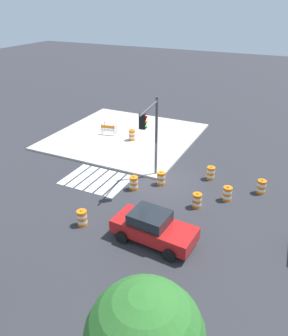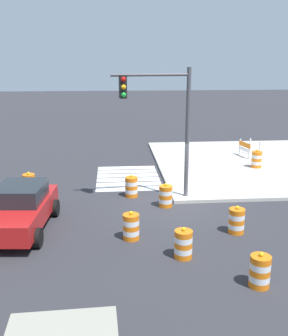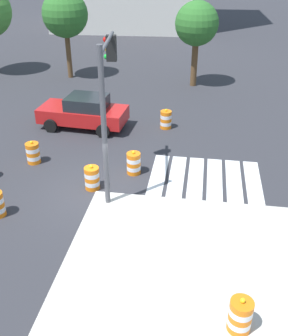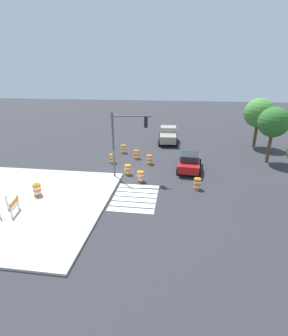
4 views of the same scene
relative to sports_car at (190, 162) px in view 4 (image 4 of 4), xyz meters
The scene contains 17 objects.
ground_plane 6.33m from the sports_car, 70.27° to the right, with size 120.00×120.00×0.00m, color #2D2D33.
sidewalk_corner 14.43m from the sports_car, 55.71° to the right, with size 12.00×12.00×0.15m, color #BCB7AD.
crosswalk_stripes 7.42m from the sports_car, 33.88° to the right, with size 4.35×3.20×0.02m.
sports_car is the anchor object (origin of this frame).
pickup_truck 9.98m from the sports_car, 165.72° to the right, with size 5.23×2.51×1.92m.
traffic_barrel_near_corner 5.83m from the sports_car, 71.16° to the right, with size 0.56×0.56×1.02m.
traffic_barrel_crosswalk_end 5.27m from the sports_car, 52.03° to the right, with size 0.56×0.56×1.02m.
traffic_barrel_median_near 8.45m from the sports_car, 120.86° to the right, with size 0.56×0.56×1.02m.
traffic_barrel_median_far 7.72m from the sports_car, 96.75° to the right, with size 0.56×0.56×1.02m.
traffic_barrel_far_curb 4.09m from the sports_car, 105.85° to the right, with size 0.56×0.56×1.02m.
traffic_barrel_lane_center 4.10m from the sports_car, ahead, with size 0.56×0.56×1.02m.
traffic_barrel_opposite_curb 6.05m from the sports_car, 115.09° to the right, with size 0.56×0.56×1.02m.
traffic_barrel_on_sidewalk 13.27m from the sports_car, 57.95° to the right, with size 0.56×0.56×1.02m.
construction_barricade 14.98m from the sports_car, 50.33° to the right, with size 1.37×1.01×1.00m.
traffic_light_pole 6.72m from the sports_car, 64.34° to the right, with size 0.67×3.28×5.50m.
street_tree_streetside_mid 9.18m from the sports_car, 112.58° to the left, with size 2.92×2.92×5.57m.
street_tree_streetside_far 12.37m from the sports_car, 137.47° to the left, with size 3.39×3.39×5.84m.
Camera 4 is at (20.24, 4.70, 8.76)m, focal length 26.82 mm.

